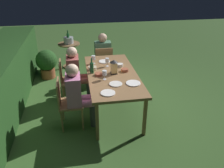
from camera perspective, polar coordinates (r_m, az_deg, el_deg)
The scene contains 24 objects.
ground_plane at distance 4.54m, azimuth 0.00°, elevation -5.89°, with size 16.00×16.00×0.00m, color #385B28.
dining_table at distance 4.20m, azimuth 0.00°, elevation 2.08°, with size 1.97×0.91×0.75m.
chair_head_far at distance 5.41m, azimuth -2.12°, elevation 5.50°, with size 0.40×0.42×0.87m.
person_in_green at distance 5.54m, azimuth -2.41°, elevation 7.69°, with size 0.48×0.38×1.15m.
chair_side_right_b at distance 4.65m, azimuth -11.22°, elevation 1.27°, with size 0.42×0.40×0.87m.
person_in_rust at distance 4.59m, azimuth -8.95°, elevation 3.16°, with size 0.38×0.47×1.15m.
chair_side_right_a at distance 3.87m, azimuth -11.38°, elevation -4.34°, with size 0.42×0.40×0.87m.
person_in_pink at distance 3.79m, azimuth -8.64°, elevation -2.16°, with size 0.38×0.47×1.15m.
lantern_centerpiece at distance 4.12m, azimuth 0.48°, elevation 4.60°, with size 0.15×0.15×0.27m.
green_bottle_on_table at distance 4.17m, azimuth -5.13°, elevation 4.16°, with size 0.07×0.07×0.29m.
wine_glass_a at distance 4.46m, azimuth -1.23°, elevation 5.92°, with size 0.08×0.08×0.17m.
wine_glass_b at distance 3.90m, azimuth -1.91°, elevation 2.72°, with size 0.08×0.08×0.17m.
wine_glass_c at distance 4.60m, azimuth -4.74°, elevation 6.54°, with size 0.08×0.08×0.17m.
plate_a at distance 4.72m, azimuth -1.94°, elevation 5.72°, with size 0.23×0.23×0.01m, color white.
plate_b at distance 3.81m, azimuth 5.39°, elevation 0.20°, with size 0.25×0.25×0.01m, color white.
plate_c at distance 3.50m, azimuth -1.03°, elevation -2.27°, with size 0.23×0.23×0.01m, color white.
plate_d at distance 3.77m, azimuth 0.95°, elevation 0.02°, with size 0.22×0.22×0.01m, color silver.
bowl_olives at distance 4.35m, azimuth -4.96°, elevation 4.07°, with size 0.16×0.16×0.06m.
bowl_bread at distance 4.10m, azimuth -3.35°, elevation 2.51°, with size 0.15×0.15×0.04m.
bowl_salad at distance 4.26m, azimuth 3.25°, elevation 3.56°, with size 0.14×0.14×0.05m.
bowl_dip at distance 4.47m, azimuth 2.03°, elevation 4.81°, with size 0.12×0.12×0.06m.
side_table at distance 6.39m, azimuth -10.70°, elevation 8.16°, with size 0.59×0.59×0.68m.
ice_bucket at distance 6.29m, azimuth -10.96°, elevation 10.95°, with size 0.26×0.26×0.34m.
potted_plant_by_hedge at distance 5.85m, azimuth -16.18°, elevation 5.24°, with size 0.52×0.52×0.72m.
Camera 1 is at (-3.76, 0.62, 2.46)m, focal length 36.15 mm.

